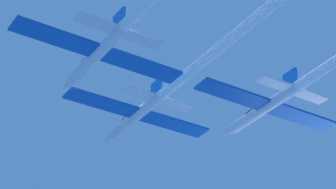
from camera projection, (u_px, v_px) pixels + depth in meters
jet_lead at (216, 51)px, 69.21m from camera, size 18.08×56.05×3.00m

